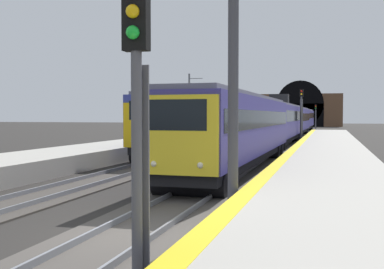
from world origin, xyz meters
The scene contains 12 objects.
ground_plane centered at (0.00, 0.00, 0.00)m, with size 320.00×320.00×0.00m, color #282623.
platform_right centered at (0.00, -4.46, 0.45)m, with size 112.00×4.38×0.90m, color #ADA89E.
platform_right_edge_strip centered at (0.00, -2.52, 0.90)m, with size 112.00×0.50×0.01m, color yellow.
track_main_line centered at (0.00, 0.00, 0.04)m, with size 160.00×3.12×0.21m.
train_main_approaching centered at (45.16, 0.00, 2.24)m, with size 81.79×3.16×4.79m.
train_adjacent_platform centered at (45.31, 5.08, 2.41)m, with size 62.15×3.20×5.12m.
railway_signal_near centered at (-3.75, -1.79, 2.95)m, with size 0.39×0.38×4.85m.
railway_signal_mid centered at (39.10, -1.79, 3.18)m, with size 0.39×0.38×5.46m.
railway_signal_far centered at (91.36, -1.79, 3.06)m, with size 0.39×0.38×5.05m.
overhead_signal_gantry centered at (2.10, 2.54, 5.58)m, with size 0.70×9.51×7.31m.
tunnel_portal centered at (112.23, 2.54, 4.11)m, with size 2.78×20.39×11.42m.
catenary_mast_near centered at (46.37, 12.11, 4.07)m, with size 0.22×1.82×7.95m.
Camera 1 is at (-10.30, -4.51, 2.86)m, focal length 44.78 mm.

